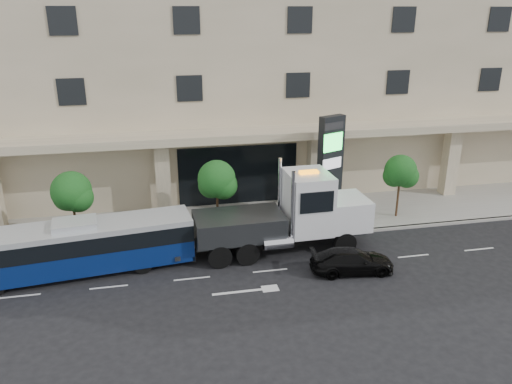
# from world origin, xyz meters

# --- Properties ---
(ground) EXTENTS (120.00, 120.00, 0.00)m
(ground) POSITION_xyz_m (0.00, 0.00, 0.00)
(ground) COLOR black
(ground) RESTS_ON ground
(sidewalk) EXTENTS (120.00, 6.00, 0.15)m
(sidewalk) POSITION_xyz_m (0.00, 5.00, 0.07)
(sidewalk) COLOR gray
(sidewalk) RESTS_ON ground
(curb) EXTENTS (120.00, 0.30, 0.15)m
(curb) POSITION_xyz_m (0.00, 2.00, 0.07)
(curb) COLOR gray
(curb) RESTS_ON ground
(convention_center) EXTENTS (60.00, 17.60, 20.00)m
(convention_center) POSITION_xyz_m (-0.00, 15.42, 9.97)
(convention_center) COLOR tan
(convention_center) RESTS_ON ground
(tree_left) EXTENTS (2.27, 2.20, 4.22)m
(tree_left) POSITION_xyz_m (-9.97, 3.59, 3.11)
(tree_left) COLOR #422B19
(tree_left) RESTS_ON sidewalk
(tree_mid) EXTENTS (2.28, 2.20, 4.38)m
(tree_mid) POSITION_xyz_m (-1.97, 3.59, 3.26)
(tree_mid) COLOR #422B19
(tree_mid) RESTS_ON sidewalk
(tree_right) EXTENTS (2.10, 2.00, 4.04)m
(tree_right) POSITION_xyz_m (9.53, 3.59, 3.04)
(tree_right) COLOR #422B19
(tree_right) RESTS_ON sidewalk
(city_bus) EXTENTS (11.57, 3.72, 2.88)m
(city_bus) POSITION_xyz_m (-9.48, 0.22, 1.47)
(city_bus) COLOR black
(city_bus) RESTS_ON ground
(tow_truck) EXTENTS (10.90, 2.94, 4.96)m
(tow_truck) POSITION_xyz_m (1.62, 0.66, 2.04)
(tow_truck) COLOR #2D3033
(tow_truck) RESTS_ON ground
(black_sedan) EXTENTS (4.38, 2.14, 1.23)m
(black_sedan) POSITION_xyz_m (4.05, -2.43, 0.61)
(black_sedan) COLOR black
(black_sedan) RESTS_ON ground
(signage_pylon) EXTENTS (1.73, 1.17, 6.57)m
(signage_pylon) POSITION_xyz_m (5.04, 4.08, 3.48)
(signage_pylon) COLOR black
(signage_pylon) RESTS_ON sidewalk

